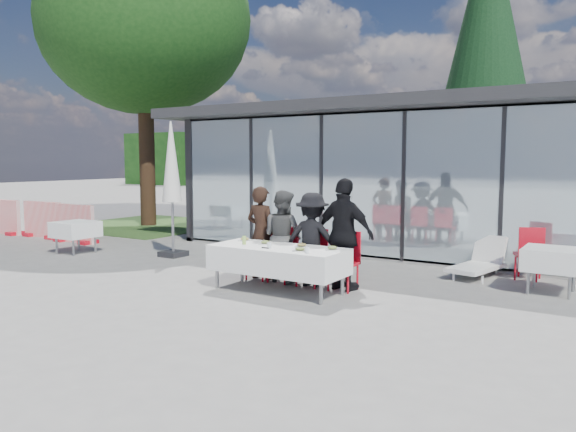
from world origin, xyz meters
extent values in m
plane|color=gray|center=(0.00, 0.00, 0.00)|extent=(90.00, 90.00, 0.00)
cube|color=gray|center=(2.00, 8.00, 0.05)|extent=(14.00, 8.00, 0.10)
cube|color=black|center=(2.00, 11.90, 1.60)|extent=(14.00, 0.20, 3.20)
cube|color=black|center=(-4.90, 8.00, 1.60)|extent=(0.20, 8.00, 3.20)
cube|color=silver|center=(2.00, 4.03, 1.60)|extent=(13.60, 0.06, 3.10)
cube|color=#2D2D30|center=(2.00, 7.60, 3.32)|extent=(14.80, 8.80, 0.24)
cube|color=#262628|center=(-4.80, 4.03, 1.60)|extent=(0.08, 0.10, 3.10)
cube|color=#262628|center=(-2.86, 4.03, 1.60)|extent=(0.08, 0.10, 3.10)
cube|color=#262628|center=(-0.91, 4.03, 1.60)|extent=(0.08, 0.10, 3.10)
cube|color=#262628|center=(1.03, 4.03, 1.60)|extent=(0.08, 0.10, 3.10)
cube|color=#262628|center=(2.97, 4.03, 1.60)|extent=(0.08, 0.10, 3.10)
cube|color=red|center=(-0.50, 6.50, 0.45)|extent=(0.45, 0.45, 0.90)
cube|color=red|center=(1.00, 7.00, 0.45)|extent=(0.45, 0.45, 0.90)
cube|color=red|center=(3.50, 6.50, 0.45)|extent=(0.45, 0.45, 0.90)
cube|color=black|center=(-30.00, 28.00, 2.20)|extent=(6.50, 2.00, 4.40)
cube|color=black|center=(-22.00, 28.00, 2.20)|extent=(6.50, 2.00, 4.40)
cube|color=black|center=(-14.00, 28.00, 2.20)|extent=(6.50, 2.00, 4.40)
cube|color=black|center=(-6.00, 28.00, 2.20)|extent=(6.50, 2.00, 4.40)
cube|color=black|center=(2.00, 28.00, 2.20)|extent=(6.50, 2.00, 4.40)
cube|color=white|center=(0.23, 0.48, 0.54)|extent=(2.26, 0.96, 0.42)
cylinder|color=gray|center=(-0.77, 0.13, 0.35)|extent=(0.06, 0.06, 0.71)
cylinder|color=gray|center=(1.23, 0.13, 0.35)|extent=(0.06, 0.06, 0.71)
cylinder|color=gray|center=(-0.77, 0.83, 0.35)|extent=(0.06, 0.06, 0.71)
cylinder|color=gray|center=(1.23, 0.83, 0.35)|extent=(0.06, 0.06, 0.71)
imported|color=black|center=(-0.59, 1.18, 0.84)|extent=(0.64, 0.64, 1.69)
cube|color=red|center=(-0.59, 1.14, 0.45)|extent=(0.44, 0.44, 0.05)
cube|color=red|center=(-0.59, 1.34, 0.70)|extent=(0.44, 0.04, 0.55)
cylinder|color=red|center=(-0.77, 0.96, 0.21)|extent=(0.04, 0.04, 0.43)
cylinder|color=red|center=(-0.41, 0.96, 0.21)|extent=(0.04, 0.04, 0.43)
cylinder|color=red|center=(-0.77, 1.32, 0.21)|extent=(0.04, 0.04, 0.43)
cylinder|color=red|center=(-0.41, 1.32, 0.21)|extent=(0.04, 0.04, 0.43)
imported|color=#4E4E4E|center=(-0.13, 1.18, 0.81)|extent=(0.92, 0.92, 1.63)
cube|color=red|center=(-0.13, 1.14, 0.45)|extent=(0.44, 0.44, 0.05)
cube|color=red|center=(-0.13, 1.34, 0.70)|extent=(0.44, 0.04, 0.55)
cylinder|color=red|center=(-0.31, 0.96, 0.21)|extent=(0.04, 0.04, 0.43)
cylinder|color=red|center=(0.05, 0.96, 0.21)|extent=(0.04, 0.04, 0.43)
cylinder|color=red|center=(-0.31, 1.32, 0.21)|extent=(0.04, 0.04, 0.43)
cylinder|color=red|center=(0.05, 1.32, 0.21)|extent=(0.04, 0.04, 0.43)
imported|color=black|center=(0.47, 1.18, 0.80)|extent=(1.21, 1.21, 1.61)
cube|color=red|center=(0.47, 1.14, 0.45)|extent=(0.44, 0.44, 0.05)
cube|color=red|center=(0.47, 1.34, 0.70)|extent=(0.44, 0.04, 0.55)
cylinder|color=red|center=(0.29, 0.96, 0.21)|extent=(0.04, 0.04, 0.43)
cylinder|color=red|center=(0.65, 0.96, 0.21)|extent=(0.04, 0.04, 0.43)
cylinder|color=red|center=(0.29, 1.32, 0.21)|extent=(0.04, 0.04, 0.43)
cylinder|color=red|center=(0.65, 1.32, 0.21)|extent=(0.04, 0.04, 0.43)
imported|color=black|center=(1.09, 1.18, 0.93)|extent=(1.23, 1.23, 1.87)
cube|color=red|center=(1.09, 1.14, 0.45)|extent=(0.44, 0.44, 0.05)
cube|color=red|center=(1.09, 1.34, 0.70)|extent=(0.44, 0.04, 0.55)
cylinder|color=red|center=(0.91, 0.96, 0.21)|extent=(0.04, 0.04, 0.43)
cylinder|color=red|center=(1.27, 0.96, 0.21)|extent=(0.04, 0.04, 0.43)
cylinder|color=red|center=(0.91, 1.32, 0.21)|extent=(0.04, 0.04, 0.43)
cylinder|color=red|center=(1.27, 1.32, 0.21)|extent=(0.04, 0.04, 0.43)
cylinder|color=white|center=(-0.61, 0.69, 0.76)|extent=(0.24, 0.24, 0.01)
ellipsoid|color=#BA864A|center=(-0.61, 0.69, 0.79)|extent=(0.15, 0.15, 0.05)
cylinder|color=white|center=(-0.08, 0.57, 0.76)|extent=(0.24, 0.24, 0.01)
ellipsoid|color=#3B6526|center=(-0.08, 0.57, 0.79)|extent=(0.15, 0.15, 0.05)
cylinder|color=white|center=(0.59, 0.64, 0.76)|extent=(0.24, 0.24, 0.01)
ellipsoid|color=#BA864A|center=(0.59, 0.64, 0.79)|extent=(0.15, 0.15, 0.05)
cylinder|color=white|center=(1.15, 0.63, 0.76)|extent=(0.24, 0.24, 0.01)
ellipsoid|color=#3B6526|center=(1.15, 0.63, 0.79)|extent=(0.15, 0.15, 0.05)
cylinder|color=white|center=(0.77, 0.27, 0.76)|extent=(0.24, 0.24, 0.01)
ellipsoid|color=#3B6526|center=(0.77, 0.27, 0.79)|extent=(0.15, 0.15, 0.05)
cylinder|color=#92BE4F|center=(-0.38, 0.37, 0.82)|extent=(0.06, 0.06, 0.15)
cylinder|color=silver|center=(0.21, 0.25, 0.80)|extent=(0.07, 0.07, 0.10)
cylinder|color=silver|center=(0.94, 0.20, 0.80)|extent=(0.07, 0.07, 0.10)
cube|color=black|center=(0.15, 0.23, 0.76)|extent=(0.14, 0.03, 0.01)
cube|color=white|center=(-5.81, 1.15, 0.56)|extent=(0.86, 0.86, 0.36)
cylinder|color=gray|center=(-6.11, 0.85, 0.36)|extent=(0.05, 0.05, 0.72)
cylinder|color=gray|center=(-5.51, 0.85, 0.36)|extent=(0.05, 0.05, 0.72)
cylinder|color=gray|center=(-6.11, 1.45, 0.36)|extent=(0.05, 0.05, 0.72)
cylinder|color=gray|center=(-5.51, 1.45, 0.36)|extent=(0.05, 0.05, 0.72)
cube|color=white|center=(4.04, 2.76, 0.56)|extent=(0.86, 0.86, 0.36)
cylinder|color=gray|center=(3.74, 2.46, 0.36)|extent=(0.05, 0.05, 0.72)
cylinder|color=gray|center=(4.34, 2.46, 0.36)|extent=(0.05, 0.05, 0.72)
cylinder|color=gray|center=(3.74, 3.06, 0.36)|extent=(0.05, 0.05, 0.72)
cylinder|color=gray|center=(4.34, 3.06, 0.36)|extent=(0.05, 0.05, 0.72)
cube|color=red|center=(3.54, 3.69, 0.45)|extent=(0.58, 0.58, 0.05)
cube|color=red|center=(3.61, 3.50, 0.70)|extent=(0.42, 0.21, 0.55)
cylinder|color=red|center=(3.36, 3.51, 0.21)|extent=(0.04, 0.04, 0.43)
cylinder|color=red|center=(3.72, 3.51, 0.21)|extent=(0.04, 0.04, 0.43)
cylinder|color=red|center=(3.36, 3.87, 0.21)|extent=(0.04, 0.04, 0.43)
cylinder|color=red|center=(3.72, 3.87, 0.21)|extent=(0.04, 0.04, 0.43)
cube|color=black|center=(-3.61, 2.04, 0.06)|extent=(0.50, 0.50, 0.12)
cylinder|color=gray|center=(-3.61, 2.04, 1.35)|extent=(0.06, 0.06, 2.70)
cone|color=white|center=(-3.61, 2.04, 2.12)|extent=(0.44, 0.44, 1.76)
cube|color=red|center=(-7.27, 2.24, 0.50)|extent=(1.40, 0.12, 1.00)
cube|color=red|center=(-7.77, 2.24, 0.05)|extent=(0.30, 0.45, 0.10)
cube|color=red|center=(-6.77, 2.24, 0.05)|extent=(0.30, 0.45, 0.10)
cube|color=red|center=(-8.87, 2.39, 0.50)|extent=(1.40, 0.22, 1.00)
cube|color=red|center=(-9.37, 2.39, 0.05)|extent=(0.30, 0.45, 0.10)
cube|color=red|center=(-8.37, 2.39, 0.05)|extent=(0.30, 0.45, 0.10)
cube|color=red|center=(-10.47, 2.24, 0.50)|extent=(1.40, 0.12, 1.00)
cube|color=red|center=(-9.97, 2.24, 0.05)|extent=(0.30, 0.45, 0.10)
cube|color=white|center=(2.69, 3.40, 0.18)|extent=(0.86, 1.40, 0.08)
cube|color=white|center=(2.81, 3.94, 0.45)|extent=(0.64, 0.38, 0.54)
cylinder|color=white|center=(2.44, 2.85, 0.07)|extent=(0.04, 0.04, 0.14)
cylinder|color=white|center=(2.94, 2.85, 0.07)|extent=(0.04, 0.04, 0.14)
cylinder|color=white|center=(2.44, 3.95, 0.07)|extent=(0.04, 0.04, 0.14)
cylinder|color=white|center=(2.94, 3.95, 0.07)|extent=(0.04, 0.04, 0.14)
cylinder|color=#382316|center=(-8.50, 6.00, 2.20)|extent=(0.50, 0.50, 4.40)
ellipsoid|color=black|center=(-8.50, 6.00, 6.50)|extent=(7.04, 6.40, 5.76)
cylinder|color=#382316|center=(0.50, 13.00, 1.00)|extent=(0.44, 0.44, 2.00)
cone|color=black|center=(0.50, 13.00, 6.00)|extent=(4.00, 4.00, 9.00)
cube|color=#385926|center=(-8.50, 6.00, 0.01)|extent=(5.00, 5.00, 0.02)
camera|label=1|loc=(5.20, -7.10, 2.17)|focal=35.00mm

